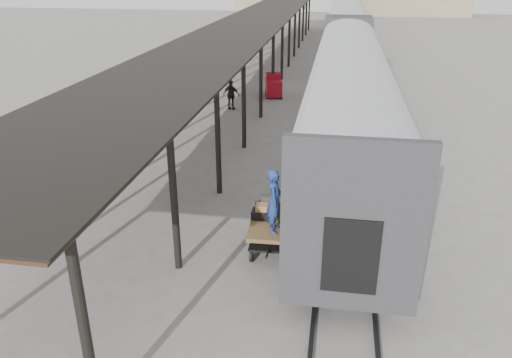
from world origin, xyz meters
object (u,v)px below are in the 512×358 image
(baggage_cart, at_px, (272,226))
(pedestrian, at_px, (231,95))
(porter, at_px, (275,201))
(luggage_tug, at_px, (274,86))

(baggage_cart, distance_m, pedestrian, 15.33)
(porter, distance_m, pedestrian, 16.02)
(porter, bearing_deg, luggage_tug, 8.15)
(porter, relative_size, pedestrian, 1.09)
(luggage_tug, bearing_deg, baggage_cart, -94.89)
(baggage_cart, relative_size, pedestrian, 1.43)
(porter, height_order, pedestrian, porter)
(luggage_tug, distance_m, pedestrian, 4.03)
(luggage_tug, height_order, porter, porter)
(pedestrian, bearing_deg, baggage_cart, 118.14)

